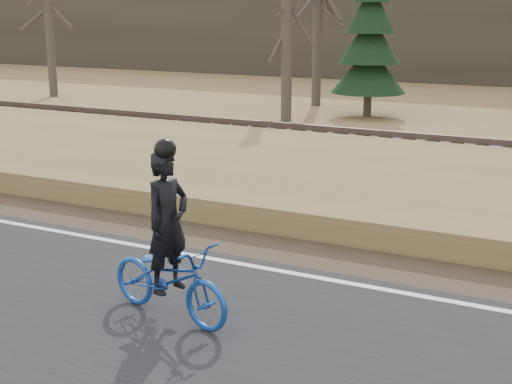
% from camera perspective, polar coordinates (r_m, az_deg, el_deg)
% --- Properties ---
extents(ground, '(120.00, 120.00, 0.00)m').
position_cam_1_polar(ground, '(10.59, -4.06, -6.02)').
color(ground, olive).
rests_on(ground, ground).
extents(road, '(120.00, 6.00, 0.06)m').
position_cam_1_polar(road, '(8.71, -12.69, -10.84)').
color(road, black).
rests_on(road, ground).
extents(edge_line, '(120.00, 0.12, 0.01)m').
position_cam_1_polar(edge_line, '(10.73, -3.52, -5.36)').
color(edge_line, silver).
rests_on(edge_line, road).
extents(shoulder, '(120.00, 1.60, 0.04)m').
position_cam_1_polar(shoulder, '(11.57, -1.01, -4.08)').
color(shoulder, '#473A2B').
rests_on(shoulder, ground).
extents(embankment, '(120.00, 5.00, 0.44)m').
position_cam_1_polar(embankment, '(14.13, 4.70, 0.15)').
color(embankment, olive).
rests_on(embankment, ground).
extents(ballast, '(120.00, 3.00, 0.45)m').
position_cam_1_polar(ballast, '(17.62, 9.41, 2.89)').
color(ballast, slate).
rests_on(ballast, ground).
extents(railroad, '(120.00, 2.40, 0.29)m').
position_cam_1_polar(railroad, '(17.56, 9.45, 3.86)').
color(railroad, black).
rests_on(railroad, ballast).
extents(treeline_backdrop, '(120.00, 4.00, 6.00)m').
position_cam_1_polar(treeline_backdrop, '(38.84, 19.81, 12.60)').
color(treeline_backdrop, '#383328').
rests_on(treeline_backdrop, ground).
extents(cyclist, '(1.95, 1.01, 2.20)m').
position_cam_1_polar(cyclist, '(8.61, -6.99, -5.65)').
color(cyclist, '#164197').
rests_on(cyclist, road).
extents(bare_tree_far_left, '(0.36, 0.36, 7.10)m').
position_cam_1_polar(bare_tree_far_left, '(32.19, -16.30, 13.63)').
color(bare_tree_far_left, '#494035').
rests_on(bare_tree_far_left, ground).
extents(bare_tree_left, '(0.36, 0.36, 7.25)m').
position_cam_1_polar(bare_tree_left, '(28.07, 4.96, 14.25)').
color(bare_tree_left, '#494035').
rests_on(bare_tree_left, ground).
extents(bare_tree_near_left, '(0.36, 0.36, 6.79)m').
position_cam_1_polar(bare_tree_near_left, '(24.01, 2.50, 13.72)').
color(bare_tree_near_left, '#494035').
rests_on(bare_tree_near_left, ground).
extents(conifer, '(2.60, 2.60, 5.54)m').
position_cam_1_polar(conifer, '(25.43, 9.09, 11.85)').
color(conifer, '#494035').
rests_on(conifer, ground).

